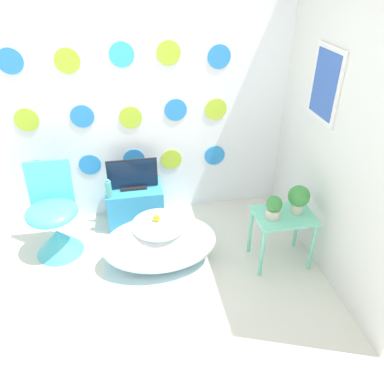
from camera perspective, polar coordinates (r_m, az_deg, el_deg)
The scene contains 13 objects.
ground_plane at distance 3.06m, azimuth -6.66°, elevation -20.66°, with size 12.00×12.00×0.00m, color silver.
wall_back_dotted at distance 3.71m, azimuth -10.16°, elevation 14.09°, with size 4.23×0.05×2.60m.
wall_right at distance 3.34m, azimuth 20.05°, elevation 10.71°, with size 0.06×2.66×2.60m.
rug at distance 3.43m, azimuth -5.29°, elevation -12.84°, with size 0.92×0.97×0.01m.
bathtub at distance 3.41m, azimuth -4.87°, elevation -7.81°, with size 1.03×0.58×0.47m.
rubber_duck at distance 3.26m, azimuth -5.40°, elevation -3.93°, with size 0.06×0.07×0.07m.
chair at distance 3.73m, azimuth -20.06°, elevation -4.93°, with size 0.47×0.47×0.89m.
tv_cabinet at distance 3.97m, azimuth -8.60°, elevation -1.96°, with size 0.57×0.36×0.42m.
tv at distance 3.79m, azimuth -9.03°, elevation 2.50°, with size 0.50×0.12×0.32m.
vase at distance 3.71m, azimuth -12.55°, elevation 0.41°, with size 0.06×0.06×0.20m.
side_table at distance 3.41m, azimuth 13.73°, elevation -4.61°, with size 0.51×0.38×0.52m.
potted_plant_left at distance 3.24m, azimuth 12.39°, elevation -2.25°, with size 0.14×0.14×0.21m.
potted_plant_right at distance 3.33m, azimuth 15.99°, elevation -0.81°, with size 0.19×0.19×0.26m.
Camera 1 is at (-0.00, -1.85, 2.43)m, focal length 35.00 mm.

